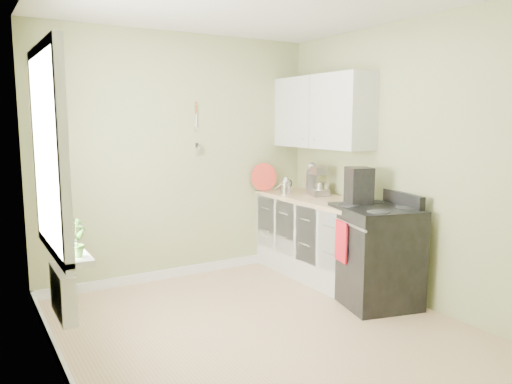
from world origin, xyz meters
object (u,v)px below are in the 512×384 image
coffee_maker (359,188)px  stove (375,254)px  stand_mixer (317,181)px  kettle (285,186)px

coffee_maker → stove: bearing=-88.4°
stand_mixer → kettle: (-0.27, 0.24, -0.06)m
stove → stand_mixer: stand_mixer is taller
stove → kettle: 1.42m
stand_mixer → coffee_maker: size_ratio=0.95×
kettle → stand_mixer: bearing=-40.8°
coffee_maker → stand_mixer: bearing=81.7°
stand_mixer → coffee_maker: (-0.12, -0.82, 0.03)m
stove → coffee_maker: 0.66m
stove → stand_mixer: (0.11, 1.07, 0.59)m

